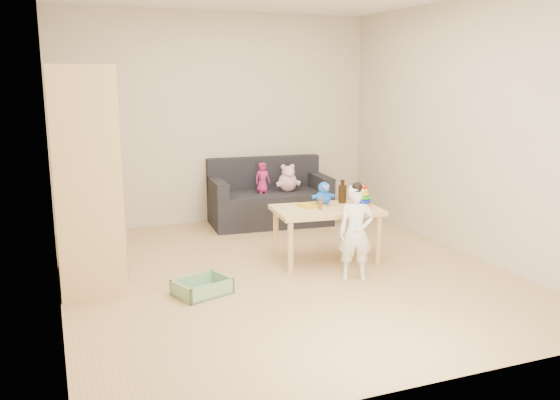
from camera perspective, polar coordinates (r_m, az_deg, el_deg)
name	(u,v)px	position (r m, az deg, el deg)	size (l,w,h in m)	color
room	(285,135)	(5.38, 0.49, 6.25)	(4.50, 4.50, 4.50)	tan
wardrobe	(84,177)	(5.49, -18.32, 2.15)	(0.53, 1.06, 1.91)	#E5C97D
sofa	(270,208)	(7.43, -0.98, -0.76)	(1.46, 0.73, 0.41)	black
play_table	(326,234)	(5.95, 4.46, -3.32)	(1.03, 0.65, 0.54)	tan
storage_bin	(202,287)	(5.13, -7.49, -8.28)	(0.44, 0.33, 0.13)	gray
toddler	(356,234)	(5.41, 7.31, -3.24)	(0.32, 0.21, 0.85)	white
pink_bear	(288,180)	(7.39, 0.74, 1.94)	(0.25, 0.22, 0.29)	#DDA3B0
doll	(263,178)	(7.29, -1.70, 2.13)	(0.19, 0.13, 0.37)	#AB2068
ring_stacker	(362,197)	(6.06, 7.94, 0.29)	(0.18, 0.18, 0.20)	#CF9A0A
brown_bottle	(342,193)	(6.13, 6.02, 0.67)	(0.08, 0.08, 0.24)	black
blue_plush	(323,193)	(5.99, 4.20, 0.65)	(0.20, 0.16, 0.24)	blue
wooden_figure	(320,204)	(5.80, 3.91, -0.35)	(0.05, 0.04, 0.12)	brown
yellow_book	(312,205)	(5.96, 3.07, -0.50)	(0.22, 0.22, 0.02)	gold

